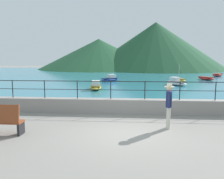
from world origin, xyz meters
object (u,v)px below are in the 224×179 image
person_walking (169,104)px  boat_5 (110,79)px  boat_7 (178,80)px  boat_6 (206,78)px  boat_1 (96,86)px  boat_2 (176,82)px  boat_4 (217,75)px

person_walking → boat_5: 17.56m
boat_5 → boat_7: size_ratio=0.94×
person_walking → boat_6: size_ratio=0.71×
boat_6 → boat_7: boat_7 is taller
boat_5 → boat_6: size_ratio=0.95×
boat_1 → boat_2: 8.01m
boat_1 → person_walking: bearing=-67.1°
person_walking → boat_7: 17.67m
boat_2 → boat_5: size_ratio=1.02×
boat_6 → boat_7: 4.27m
boat_5 → boat_2: bearing=-26.4°
boat_5 → boat_6: bearing=12.4°
boat_2 → boat_5: bearing=153.6°
person_walking → boat_4: boat_4 is taller
person_walking → boat_1: size_ratio=0.73×
boat_5 → boat_6: 11.26m
boat_7 → person_walking: bearing=-101.9°
boat_2 → boat_7: bearing=76.4°
person_walking → boat_1: (-4.37, 10.31, -0.65)m
boat_1 → boat_2: size_ratio=1.02×
boat_1 → boat_6: bearing=38.5°
boat_5 → boat_4: bearing=28.9°
boat_1 → boat_6: 14.84m
boat_6 → boat_2: bearing=-128.0°
person_walking → boat_2: bearing=78.6°
person_walking → boat_2: (2.81, 13.88, -0.65)m
boat_2 → boat_4: boat_4 is taller
boat_1 → boat_5: size_ratio=1.03×
person_walking → boat_5: size_ratio=0.75×
person_walking → boat_6: 20.87m
person_walking → boat_1: 11.22m
boat_2 → boat_6: 7.20m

